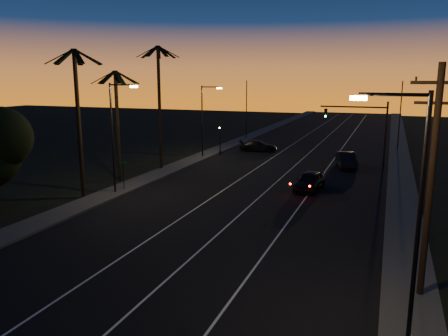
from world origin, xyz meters
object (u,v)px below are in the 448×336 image
at_px(lead_car, 310,181).
at_px(cross_car, 258,146).
at_px(right_car, 346,160).
at_px(utility_pole, 431,178).
at_px(signal_mast, 363,121).

height_order(lead_car, cross_car, lead_car).
bearing_deg(cross_car, right_car, -30.50).
distance_m(right_car, cross_car, 13.69).
bearing_deg(utility_pole, right_car, 101.87).
bearing_deg(lead_car, signal_mast, 75.89).
bearing_deg(right_car, lead_car, -100.23).
bearing_deg(utility_pole, cross_car, 116.96).
relative_size(utility_pole, lead_car, 1.87).
bearing_deg(cross_car, utility_pole, -63.04).
relative_size(utility_pole, right_car, 1.92).
xyz_separation_m(signal_mast, lead_car, (-3.31, -13.17, -3.98)).
bearing_deg(signal_mast, cross_car, 160.60).
xyz_separation_m(lead_car, cross_car, (-9.84, 17.80, -0.09)).
bearing_deg(utility_pole, signal_mast, 98.47).
xyz_separation_m(signal_mast, right_car, (-1.35, -2.32, -3.96)).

